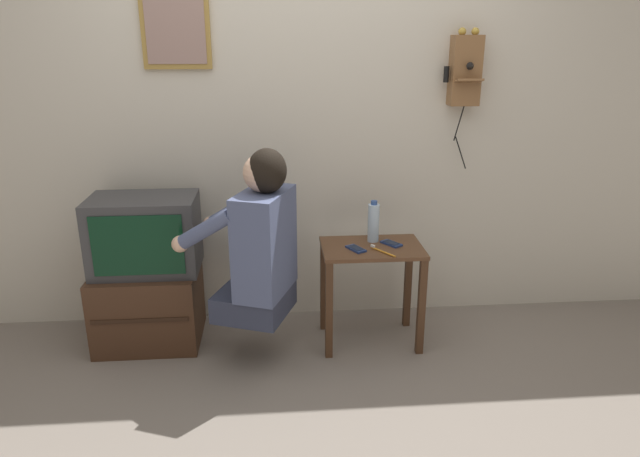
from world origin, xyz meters
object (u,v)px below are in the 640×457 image
Objects in this scene: person at (259,242)px; cell_phone_held at (356,249)px; cell_phone_spare at (391,243)px; toothbrush at (381,251)px; wall_phone_antique at (465,70)px; water_bottle at (373,222)px; framed_picture at (176,31)px; television at (145,234)px.

person is 6.64× the size of cell_phone_held.
toothbrush reaches higher than cell_phone_spare.
water_bottle is at bearing -155.66° from wall_phone_antique.
person is 0.67m from toothbrush.
framed_picture reaches higher than wall_phone_antique.
water_bottle is (-0.09, 0.07, 0.11)m from cell_phone_spare.
cell_phone_spare is at bearing -10.66° from cell_phone_held.
framed_picture is (-0.43, 0.55, 1.05)m from person.
person is 3.78× the size of water_bottle.
toothbrush is at bearing -84.96° from water_bottle.
person is 1.55× the size of television.
wall_phone_antique is at bearing 1.71° from cell_phone_held.
cell_phone_held is at bearing 162.87° from cell_phone_spare.
cell_phone_held is (0.96, -0.43, -1.15)m from framed_picture.
toothbrush is at bearing -159.44° from cell_phone_spare.
wall_phone_antique is 1.21m from cell_phone_held.
person is at bearing 159.61° from cell_phone_spare.
cell_phone_held is 1.01× the size of cell_phone_spare.
water_bottle is at bearing 110.30° from cell_phone_spare.
water_bottle is (1.08, -0.29, -1.04)m from framed_picture.
television is at bearing 141.52° from cell_phone_spare.
wall_phone_antique is 1.09m from cell_phone_spare.
framed_picture reaches higher than toothbrush.
television is 1.46× the size of framed_picture.
cell_phone_held is 0.86× the size of toothbrush.
framed_picture is at bearing 50.47° from television.
person is 0.69m from water_bottle.
water_bottle is at bearing 20.32° from cell_phone_held.
cell_phone_spare is at bearing -17.05° from framed_picture.
water_bottle is at bearing -15.20° from framed_picture.
toothbrush is at bearing -62.85° from person.
television is 2.06m from wall_phone_antique.
cell_phone_spare is 0.16m from water_bottle.
wall_phone_antique is 5.05× the size of toothbrush.
wall_phone_antique is 1.16m from toothbrush.
cell_phone_spare is (1.17, -0.36, -1.15)m from framed_picture.
framed_picture is at bearing 122.10° from toothbrush.
television is 1.19m from cell_phone_held.
television is at bearing 178.68° from water_bottle.
cell_phone_held is 0.57× the size of water_bottle.
water_bottle reaches higher than cell_phone_spare.
water_bottle is (0.12, 0.13, 0.11)m from cell_phone_held.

